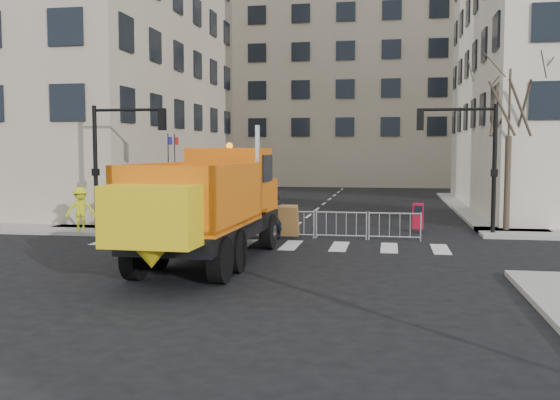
% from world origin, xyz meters
% --- Properties ---
extents(ground, '(120.00, 120.00, 0.00)m').
position_xyz_m(ground, '(0.00, 0.00, 0.00)').
color(ground, black).
rests_on(ground, ground).
extents(sidewalk_back, '(64.00, 5.00, 0.15)m').
position_xyz_m(sidewalk_back, '(0.00, 8.50, 0.07)').
color(sidewalk_back, gray).
rests_on(sidewalk_back, ground).
extents(building_left, '(24.00, 22.00, 26.00)m').
position_xyz_m(building_left, '(-20.00, 20.00, 13.00)').
color(building_left, tan).
rests_on(building_left, ground).
extents(building_far, '(30.00, 18.00, 24.00)m').
position_xyz_m(building_far, '(0.00, 52.00, 12.00)').
color(building_far, tan).
rests_on(building_far, ground).
extents(traffic_light_left, '(0.18, 0.18, 5.40)m').
position_xyz_m(traffic_light_left, '(-8.00, 7.50, 2.70)').
color(traffic_light_left, black).
rests_on(traffic_light_left, ground).
extents(traffic_light_right, '(0.18, 0.18, 5.40)m').
position_xyz_m(traffic_light_right, '(8.50, 9.50, 2.70)').
color(traffic_light_right, black).
rests_on(traffic_light_right, ground).
extents(crowd_barriers, '(12.60, 0.60, 1.10)m').
position_xyz_m(crowd_barriers, '(-0.75, 7.60, 0.55)').
color(crowd_barriers, '#9EA0A5').
rests_on(crowd_barriers, ground).
extents(street_tree, '(3.00, 3.00, 7.50)m').
position_xyz_m(street_tree, '(9.20, 10.50, 3.75)').
color(street_tree, '#382B21').
rests_on(street_tree, ground).
extents(plow_truck, '(3.66, 11.23, 4.33)m').
position_xyz_m(plow_truck, '(-1.22, 1.30, 1.93)').
color(plow_truck, black).
rests_on(plow_truck, ground).
extents(cop_a, '(0.82, 0.69, 1.91)m').
position_xyz_m(cop_a, '(-0.18, 7.00, 0.96)').
color(cop_a, black).
rests_on(cop_a, ground).
extents(cop_b, '(0.99, 0.89, 1.67)m').
position_xyz_m(cop_b, '(-1.59, 6.43, 0.84)').
color(cop_b, black).
rests_on(cop_b, ground).
extents(cop_c, '(0.76, 1.14, 1.81)m').
position_xyz_m(cop_c, '(-0.27, 6.03, 0.90)').
color(cop_c, black).
rests_on(cop_c, ground).
extents(worker, '(1.38, 1.19, 1.85)m').
position_xyz_m(worker, '(-8.36, 6.80, 1.08)').
color(worker, '#CBD118').
rests_on(worker, sidewalk_back).
extents(newspaper_box, '(0.49, 0.45, 1.10)m').
position_xyz_m(newspaper_box, '(5.51, 10.18, 0.70)').
color(newspaper_box, '#A70C23').
rests_on(newspaper_box, sidewalk_back).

